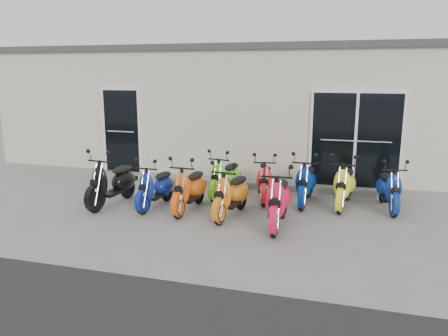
{
  "coord_description": "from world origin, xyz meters",
  "views": [
    {
      "loc": [
        2.44,
        -7.89,
        2.69
      ],
      "look_at": [
        0.0,
        0.6,
        0.75
      ],
      "focal_mm": 35.0,
      "sensor_mm": 36.0,
      "label": 1
    }
  ],
  "objects_px": {
    "scooter_front_orange_b": "(232,187)",
    "scooter_back_extra": "(389,183)",
    "scooter_front_blue": "(156,181)",
    "scooter_front_orange_a": "(189,182)",
    "scooter_back_blue": "(306,177)",
    "scooter_front_red": "(279,193)",
    "scooter_front_black": "(112,176)",
    "scooter_back_green": "(225,172)",
    "scooter_back_yellow": "(345,179)",
    "scooter_back_red": "(265,175)"
  },
  "relations": [
    {
      "from": "scooter_back_green",
      "to": "scooter_back_red",
      "type": "distance_m",
      "value": 0.87
    },
    {
      "from": "scooter_front_black",
      "to": "scooter_front_blue",
      "type": "distance_m",
      "value": 0.93
    },
    {
      "from": "scooter_back_green",
      "to": "scooter_back_red",
      "type": "xyz_separation_m",
      "value": [
        0.87,
        0.01,
        -0.01
      ]
    },
    {
      "from": "scooter_front_orange_a",
      "to": "scooter_back_yellow",
      "type": "relative_size",
      "value": 0.99
    },
    {
      "from": "scooter_front_blue",
      "to": "scooter_front_black",
      "type": "bearing_deg",
      "value": -168.19
    },
    {
      "from": "scooter_back_blue",
      "to": "scooter_front_black",
      "type": "bearing_deg",
      "value": -160.94
    },
    {
      "from": "scooter_back_red",
      "to": "scooter_back_extra",
      "type": "bearing_deg",
      "value": -8.4
    },
    {
      "from": "scooter_front_orange_a",
      "to": "scooter_front_orange_b",
      "type": "bearing_deg",
      "value": -5.45
    },
    {
      "from": "scooter_back_red",
      "to": "scooter_front_orange_a",
      "type": "bearing_deg",
      "value": -146.43
    },
    {
      "from": "scooter_front_blue",
      "to": "scooter_back_yellow",
      "type": "height_order",
      "value": "scooter_back_yellow"
    },
    {
      "from": "scooter_front_orange_a",
      "to": "scooter_back_red",
      "type": "relative_size",
      "value": 1.06
    },
    {
      "from": "scooter_front_orange_a",
      "to": "scooter_back_red",
      "type": "bearing_deg",
      "value": 44.36
    },
    {
      "from": "scooter_front_orange_a",
      "to": "scooter_front_red",
      "type": "xyz_separation_m",
      "value": [
        1.83,
        -0.41,
        0.03
      ]
    },
    {
      "from": "scooter_back_blue",
      "to": "scooter_back_extra",
      "type": "height_order",
      "value": "scooter_back_blue"
    },
    {
      "from": "scooter_front_red",
      "to": "scooter_back_blue",
      "type": "distance_m",
      "value": 1.56
    },
    {
      "from": "scooter_front_blue",
      "to": "scooter_front_red",
      "type": "height_order",
      "value": "scooter_front_red"
    },
    {
      "from": "scooter_back_extra",
      "to": "scooter_front_orange_a",
      "type": "bearing_deg",
      "value": -171.41
    },
    {
      "from": "scooter_front_red",
      "to": "scooter_back_red",
      "type": "distance_m",
      "value": 1.66
    },
    {
      "from": "scooter_back_green",
      "to": "scooter_back_yellow",
      "type": "distance_m",
      "value": 2.52
    },
    {
      "from": "scooter_front_black",
      "to": "scooter_front_orange_b",
      "type": "height_order",
      "value": "scooter_front_black"
    },
    {
      "from": "scooter_front_orange_b",
      "to": "scooter_back_extra",
      "type": "bearing_deg",
      "value": 32.71
    },
    {
      "from": "scooter_front_black",
      "to": "scooter_front_orange_a",
      "type": "height_order",
      "value": "scooter_front_black"
    },
    {
      "from": "scooter_back_yellow",
      "to": "scooter_front_black",
      "type": "bearing_deg",
      "value": -158.63
    },
    {
      "from": "scooter_front_orange_a",
      "to": "scooter_back_green",
      "type": "xyz_separation_m",
      "value": [
        0.41,
        1.14,
        -0.02
      ]
    },
    {
      "from": "scooter_front_black",
      "to": "scooter_back_extra",
      "type": "bearing_deg",
      "value": 19.33
    },
    {
      "from": "scooter_front_blue",
      "to": "scooter_front_orange_a",
      "type": "distance_m",
      "value": 0.74
    },
    {
      "from": "scooter_front_black",
      "to": "scooter_front_red",
      "type": "distance_m",
      "value": 3.5
    },
    {
      "from": "scooter_front_blue",
      "to": "scooter_back_yellow",
      "type": "distance_m",
      "value": 3.82
    },
    {
      "from": "scooter_front_orange_a",
      "to": "scooter_back_blue",
      "type": "distance_m",
      "value": 2.43
    },
    {
      "from": "scooter_front_black",
      "to": "scooter_front_blue",
      "type": "xyz_separation_m",
      "value": [
        0.92,
        0.1,
        -0.08
      ]
    },
    {
      "from": "scooter_front_black",
      "to": "scooter_back_extra",
      "type": "xyz_separation_m",
      "value": [
        5.44,
        1.24,
        -0.07
      ]
    },
    {
      "from": "scooter_back_red",
      "to": "scooter_back_blue",
      "type": "xyz_separation_m",
      "value": [
        0.87,
        -0.04,
        0.03
      ]
    },
    {
      "from": "scooter_back_red",
      "to": "scooter_front_red",
      "type": "bearing_deg",
      "value": -79.39
    },
    {
      "from": "scooter_front_blue",
      "to": "scooter_front_red",
      "type": "distance_m",
      "value": 2.6
    },
    {
      "from": "scooter_front_orange_a",
      "to": "scooter_front_orange_b",
      "type": "height_order",
      "value": "scooter_front_orange_a"
    },
    {
      "from": "scooter_back_blue",
      "to": "scooter_back_green",
      "type": "bearing_deg",
      "value": -179.38
    },
    {
      "from": "scooter_front_red",
      "to": "scooter_back_yellow",
      "type": "distance_m",
      "value": 1.88
    },
    {
      "from": "scooter_front_red",
      "to": "scooter_back_red",
      "type": "bearing_deg",
      "value": 106.43
    },
    {
      "from": "scooter_front_red",
      "to": "scooter_back_blue",
      "type": "height_order",
      "value": "scooter_front_red"
    },
    {
      "from": "scooter_front_red",
      "to": "scooter_front_orange_b",
      "type": "bearing_deg",
      "value": 160.17
    },
    {
      "from": "scooter_front_orange_b",
      "to": "scooter_back_green",
      "type": "height_order",
      "value": "scooter_front_orange_b"
    },
    {
      "from": "scooter_back_blue",
      "to": "scooter_front_orange_b",
      "type": "bearing_deg",
      "value": -134.12
    },
    {
      "from": "scooter_front_blue",
      "to": "scooter_back_extra",
      "type": "height_order",
      "value": "scooter_back_extra"
    },
    {
      "from": "scooter_front_red",
      "to": "scooter_back_yellow",
      "type": "relative_size",
      "value": 1.05
    },
    {
      "from": "scooter_front_orange_b",
      "to": "scooter_back_yellow",
      "type": "bearing_deg",
      "value": 39.89
    },
    {
      "from": "scooter_front_blue",
      "to": "scooter_front_orange_b",
      "type": "height_order",
      "value": "scooter_front_orange_b"
    },
    {
      "from": "scooter_front_red",
      "to": "scooter_back_yellow",
      "type": "xyz_separation_m",
      "value": [
        1.11,
        1.52,
        -0.03
      ]
    },
    {
      "from": "scooter_front_orange_b",
      "to": "scooter_front_red",
      "type": "distance_m",
      "value": 0.98
    },
    {
      "from": "scooter_front_blue",
      "to": "scooter_back_red",
      "type": "bearing_deg",
      "value": 34.8
    },
    {
      "from": "scooter_front_orange_a",
      "to": "scooter_back_extra",
      "type": "height_order",
      "value": "scooter_front_orange_a"
    }
  ]
}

